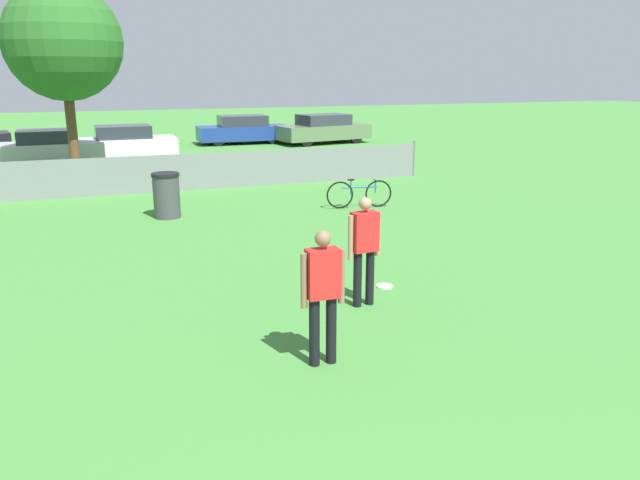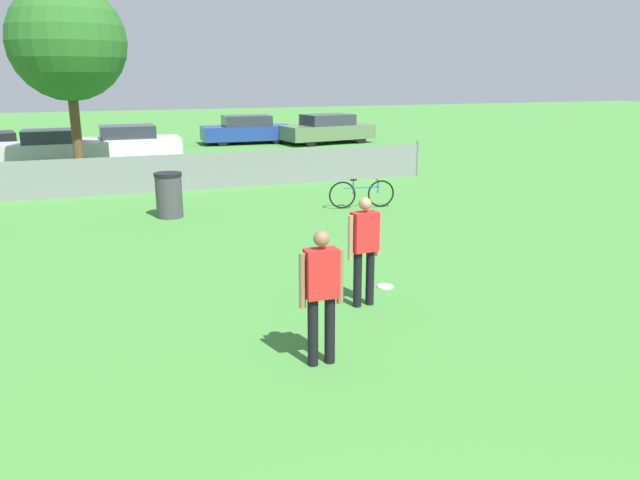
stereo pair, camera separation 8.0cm
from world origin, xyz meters
name	(u,v)px [view 1 (the left image)]	position (x,y,z in m)	size (l,w,h in m)	color
fence_backline	(135,175)	(0.00, 18.00, 0.55)	(18.39, 0.07, 1.21)	gray
tree_near_pole	(63,42)	(-1.64, 21.43, 4.35)	(3.69, 3.69, 6.22)	brown
player_thrower_red	(323,289)	(1.25, 5.80, 0.97)	(0.55, 0.22, 1.69)	black
player_defender_red	(364,244)	(2.53, 7.44, 0.97)	(0.55, 0.26, 1.69)	black
frisbee_disc	(385,286)	(3.21, 8.07, 0.01)	(0.28, 0.28, 0.03)	white
bicycle_sideline	(359,194)	(5.35, 13.95, 0.37)	(1.74, 0.45, 0.77)	black
trash_bin	(166,195)	(0.48, 14.55, 0.55)	(0.67, 0.67, 1.10)	#3F3F44
parked_car_silver	(48,148)	(-2.62, 25.08, 0.67)	(4.03, 1.88, 1.34)	black
parked_car_white	(124,143)	(0.18, 25.65, 0.68)	(4.11, 1.80, 1.38)	black
parked_car_blue	(243,130)	(6.07, 29.80, 0.66)	(4.45, 1.84, 1.37)	black
parked_car_olive	(324,129)	(9.84, 28.46, 0.70)	(4.78, 2.56, 1.42)	black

